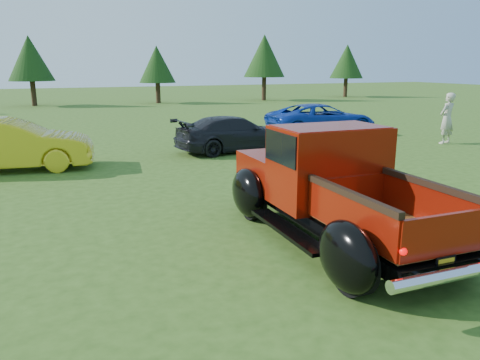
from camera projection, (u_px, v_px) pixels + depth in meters
The scene contains 10 objects.
ground at pixel (224, 244), 7.82m from camera, with size 120.00×120.00×0.00m, color #304E16.
tree_mid_left at pixel (30, 58), 33.59m from camera, with size 3.20×3.20×5.00m.
tree_mid_right at pixel (157, 64), 36.20m from camera, with size 2.82×2.82×4.40m.
tree_east at pixel (264, 56), 39.00m from camera, with size 3.46×3.46×5.40m.
tree_far_east at pixel (347, 61), 43.40m from camera, with size 3.07×3.07×4.80m.
pickup_truck at pixel (327, 184), 8.11m from camera, with size 2.54×5.24×1.92m.
show_car_yellow at pixel (10, 145), 13.17m from camera, with size 1.55×4.45×1.47m, color gold.
show_car_grey at pixel (234, 134), 16.22m from camera, with size 1.70×4.18×1.21m, color black.
show_car_blue at pixel (321, 119), 20.17m from camera, with size 2.18×4.73×1.31m, color #0D2F98.
spectator at pixel (447, 118), 17.65m from camera, with size 0.70×0.46×1.92m, color #AAA794.
Camera 1 is at (-2.61, -6.86, 2.92)m, focal length 35.00 mm.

